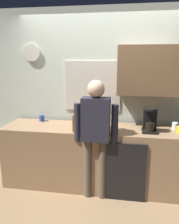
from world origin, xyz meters
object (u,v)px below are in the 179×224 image
object	(u,v)px
coffee_maker	(150,121)
bottle_amber_beer	(74,124)
bottle_red_vinegar	(114,122)
mixing_bowl	(88,126)
cup_blue_mug	(42,118)
person_at_sink	(96,131)
cup_white_mug	(175,126)
cup_yellow_cup	(179,130)
potted_plant	(102,119)
bottle_dark_sauce	(152,121)

from	to	relation	value
coffee_maker	bottle_amber_beer	xyz separation A→B (m)	(-0.99, -0.18, -0.03)
bottle_red_vinegar	bottle_amber_beer	world-z (taller)	bottle_amber_beer
mixing_bowl	cup_blue_mug	bearing A→B (deg)	159.13
bottle_red_vinegar	person_at_sink	world-z (taller)	person_at_sink
cup_blue_mug	coffee_maker	bearing A→B (deg)	-9.48
bottle_amber_beer	cup_white_mug	bearing A→B (deg)	14.29
cup_yellow_cup	potted_plant	world-z (taller)	potted_plant
mixing_bowl	bottle_amber_beer	bearing A→B (deg)	-135.80
potted_plant	person_at_sink	size ratio (longest dim) A/B	0.14
mixing_bowl	bottle_red_vinegar	bearing A→B (deg)	4.20
bottle_red_vinegar	mixing_bowl	distance (m)	0.36
person_at_sink	cup_yellow_cup	bearing A→B (deg)	11.86
bottle_dark_sauce	bottle_amber_beer	bearing A→B (deg)	-159.53
cup_blue_mug	cup_white_mug	size ratio (longest dim) A/B	1.05
coffee_maker	bottle_red_vinegar	xyz separation A→B (m)	(-0.48, -0.00, -0.04)
bottle_dark_sauce	cup_blue_mug	world-z (taller)	bottle_dark_sauce
coffee_maker	bottle_dark_sauce	bearing A→B (deg)	75.91
bottle_dark_sauce	cup_white_mug	bearing A→B (deg)	-8.28
person_at_sink	coffee_maker	bearing A→B (deg)	17.92
bottle_red_vinegar	bottle_amber_beer	xyz separation A→B (m)	(-0.51, -0.18, 0.00)
bottle_dark_sauce	potted_plant	distance (m)	0.71
bottle_red_vinegar	potted_plant	bearing A→B (deg)	157.28
cup_blue_mug	bottle_amber_beer	bearing A→B (deg)	-35.33
coffee_maker	cup_yellow_cup	xyz separation A→B (m)	(0.38, 0.01, -0.10)
cup_yellow_cup	mixing_bowl	size ratio (longest dim) A/B	0.39
bottle_amber_beer	person_at_sink	size ratio (longest dim) A/B	0.14
coffee_maker	cup_white_mug	size ratio (longest dim) A/B	3.47
bottle_dark_sauce	mixing_bowl	bearing A→B (deg)	-164.87
bottle_red_vinegar	cup_white_mug	xyz separation A→B (m)	(0.85, 0.17, -0.06)
bottle_dark_sauce	mixing_bowl	xyz separation A→B (m)	(-0.89, -0.24, -0.05)
potted_plant	cup_yellow_cup	bearing A→B (deg)	-3.20
bottle_amber_beer	potted_plant	xyz separation A→B (m)	(0.35, 0.24, 0.02)
cup_white_mug	mixing_bowl	xyz separation A→B (m)	(-1.20, -0.20, -0.01)
cup_white_mug	person_at_sink	xyz separation A→B (m)	(-1.06, -0.41, 0.01)
coffee_maker	potted_plant	size ratio (longest dim) A/B	1.43
cup_white_mug	person_at_sink	distance (m)	1.14
coffee_maker	bottle_dark_sauce	distance (m)	0.23
coffee_maker	bottle_red_vinegar	world-z (taller)	coffee_maker
bottle_dark_sauce	person_at_sink	xyz separation A→B (m)	(-0.75, -0.45, -0.04)
cup_blue_mug	bottle_dark_sauce	bearing A→B (deg)	-2.00
cup_yellow_cup	coffee_maker	bearing A→B (deg)	-178.81
bottle_red_vinegar	mixing_bowl	xyz separation A→B (m)	(-0.36, -0.03, -0.07)
cup_yellow_cup	cup_blue_mug	distance (m)	2.03
mixing_bowl	potted_plant	bearing A→B (deg)	25.81
cup_white_mug	potted_plant	bearing A→B (deg)	-174.21
cup_yellow_cup	potted_plant	distance (m)	1.03
cup_yellow_cup	potted_plant	bearing A→B (deg)	176.80
bottle_red_vinegar	bottle_amber_beer	size ratio (longest dim) A/B	0.96
cup_yellow_cup	cup_white_mug	xyz separation A→B (m)	(-0.02, 0.16, 0.01)
bottle_dark_sauce	cup_yellow_cup	world-z (taller)	bottle_dark_sauce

